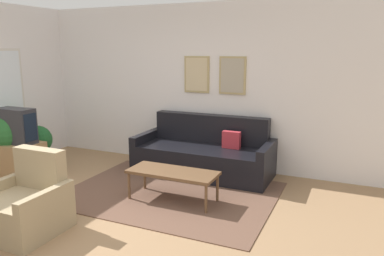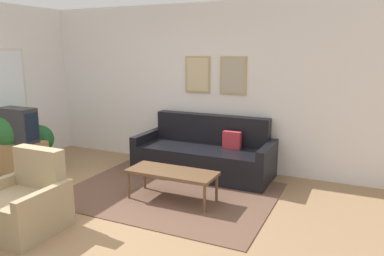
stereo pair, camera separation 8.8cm
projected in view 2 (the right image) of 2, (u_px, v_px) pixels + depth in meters
ground_plane at (77, 223)px, 4.32m from camera, size 16.00×16.00×0.00m
area_rug at (170, 193)px, 5.19m from camera, size 2.82×2.10×0.01m
wall_back at (181, 85)px, 6.42m from camera, size 8.00×0.09×2.70m
couch at (205, 155)px, 5.96m from camera, size 2.17×0.90×0.91m
coffee_table at (172, 173)px, 4.88m from camera, size 1.18×0.48×0.41m
tv_stand at (21, 159)px, 5.89m from camera, size 0.69×0.52×0.54m
tv at (18, 125)px, 5.77m from camera, size 0.61×0.28×0.54m
armchair at (24, 205)px, 4.12m from camera, size 0.81×0.76×0.87m
potted_plant_tall at (12, 133)px, 5.92m from camera, size 0.64×0.64×1.00m
potted_plant_by_window at (40, 141)px, 6.23m from camera, size 0.46×0.46×0.73m
potted_plant_small at (21, 134)px, 6.20m from camera, size 0.62×0.62×0.92m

